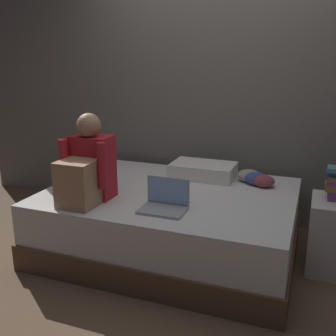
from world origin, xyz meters
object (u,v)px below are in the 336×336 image
object	(u,v)px
person_sitting	(87,168)
pillow	(203,170)
bed	(171,221)
laptop	(165,202)
clothes_pile	(255,178)

from	to	relation	value
person_sitting	pillow	distance (m)	1.11
person_sitting	pillow	world-z (taller)	person_sitting
bed	laptop	bearing A→B (deg)	-75.58
bed	pillow	size ratio (longest dim) A/B	3.57
bed	pillow	distance (m)	0.58
clothes_pile	laptop	bearing A→B (deg)	-122.17
pillow	clothes_pile	bearing A→B (deg)	-4.03
bed	person_sitting	xyz separation A→B (m)	(-0.51, -0.43, 0.52)
bed	pillow	xyz separation A→B (m)	(0.14, 0.45, 0.33)
laptop	clothes_pile	world-z (taller)	laptop
laptop	pillow	xyz separation A→B (m)	(0.04, 0.85, 0.01)
bed	person_sitting	size ratio (longest dim) A/B	3.05
bed	person_sitting	world-z (taller)	person_sitting
bed	clothes_pile	size ratio (longest dim) A/B	6.11
person_sitting	laptop	distance (m)	0.64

